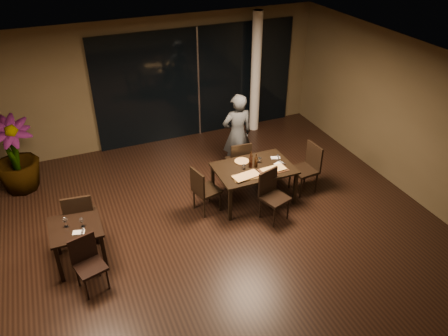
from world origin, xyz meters
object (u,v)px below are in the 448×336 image
at_px(bottle_c, 251,158).
at_px(chair_main_right, 308,165).
at_px(chair_side_far, 80,215).
at_px(bottle_a, 251,161).
at_px(main_table, 254,171).
at_px(bottle_b, 256,161).
at_px(side_table, 76,232).
at_px(chair_main_left, 203,188).
at_px(chair_main_near, 272,193).
at_px(diner, 237,134).
at_px(chair_main_far, 239,160).
at_px(potted_plant, 14,156).
at_px(chair_side_near, 87,261).

bearing_deg(bottle_c, chair_main_right, -10.41).
xyz_separation_m(chair_side_far, bottle_a, (3.23, 0.06, 0.31)).
bearing_deg(bottle_c, main_table, -84.02).
bearing_deg(bottle_b, chair_side_far, -179.60).
height_order(main_table, side_table, same).
bearing_deg(chair_main_left, bottle_a, -101.70).
bearing_deg(chair_main_near, chair_main_left, 133.05).
distance_m(main_table, chair_side_far, 3.29).
bearing_deg(bottle_a, side_table, -170.80).
relative_size(diner, bottle_c, 6.31).
xyz_separation_m(main_table, bottle_c, (-0.01, 0.12, 0.22)).
relative_size(chair_main_right, diner, 0.56).
distance_m(chair_main_far, chair_side_far, 3.37).
distance_m(bottle_a, bottle_c, 0.10).
height_order(chair_main_far, bottle_c, bottle_c).
bearing_deg(chair_main_left, bottle_b, -103.74).
bearing_deg(potted_plant, chair_main_right, -22.75).
distance_m(chair_main_far, bottle_b, 0.77).
height_order(side_table, potted_plant, potted_plant).
relative_size(main_table, bottle_b, 5.26).
xyz_separation_m(chair_main_near, diner, (0.07, 1.75, 0.36)).
relative_size(chair_main_left, bottle_b, 3.34).
bearing_deg(bottle_b, main_table, -172.75).
bearing_deg(chair_side_far, chair_main_right, -174.14).
relative_size(side_table, bottle_b, 2.81).
xyz_separation_m(chair_main_far, diner, (0.14, 0.44, 0.37)).
height_order(diner, bottle_b, diner).
xyz_separation_m(side_table, chair_main_right, (4.58, 0.40, -0.05)).
relative_size(chair_main_left, chair_side_far, 0.91).
distance_m(chair_side_far, bottle_a, 3.25).
height_order(side_table, diner, diner).
bearing_deg(chair_main_right, potted_plant, -117.58).
bearing_deg(bottle_a, chair_main_far, 84.68).
relative_size(chair_side_far, bottle_c, 3.64).
distance_m(chair_side_far, bottle_c, 3.30).
bearing_deg(chair_side_far, chair_main_left, -172.42).
distance_m(chair_main_left, bottle_a, 1.06).
xyz_separation_m(chair_side_near, bottle_a, (3.26, 1.13, 0.39)).
relative_size(side_table, bottle_c, 2.79).
xyz_separation_m(chair_main_left, chair_side_near, (-2.27, -1.10, -0.03)).
height_order(chair_main_near, chair_side_near, chair_main_near).
xyz_separation_m(chair_side_far, chair_side_near, (-0.03, -1.07, -0.08)).
bearing_deg(main_table, chair_main_right, -4.61).
relative_size(chair_side_near, potted_plant, 0.57).
xyz_separation_m(main_table, bottle_a, (-0.06, 0.04, 0.22)).
relative_size(chair_main_far, potted_plant, 0.61).
bearing_deg(side_table, bottle_a, 9.20).
distance_m(chair_main_right, bottle_b, 1.19).
bearing_deg(chair_side_near, bottle_a, 3.48).
bearing_deg(chair_main_far, chair_main_near, 98.41).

